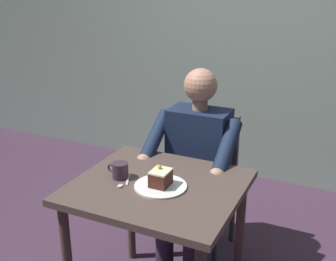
{
  "coord_description": "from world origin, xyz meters",
  "views": [
    {
      "loc": [
        -0.84,
        1.65,
        1.71
      ],
      "look_at": [
        -0.01,
        -0.1,
        1.0
      ],
      "focal_mm": 44.56,
      "sensor_mm": 36.0,
      "label": 1
    }
  ],
  "objects_px": {
    "seated_person": "(194,167)",
    "dessert_spoon": "(124,183)",
    "coffee_cup": "(120,170)",
    "chair": "(203,177)",
    "dining_table": "(158,203)",
    "cake_slice": "(161,178)"
  },
  "relations": [
    {
      "from": "chair",
      "to": "seated_person",
      "type": "height_order",
      "value": "seated_person"
    },
    {
      "from": "cake_slice",
      "to": "dessert_spoon",
      "type": "distance_m",
      "value": 0.19
    },
    {
      "from": "dessert_spoon",
      "to": "coffee_cup",
      "type": "bearing_deg",
      "value": -44.55
    },
    {
      "from": "seated_person",
      "to": "coffee_cup",
      "type": "xyz_separation_m",
      "value": [
        0.2,
        0.5,
        0.16
      ]
    },
    {
      "from": "dessert_spoon",
      "to": "seated_person",
      "type": "bearing_deg",
      "value": -105.5
    },
    {
      "from": "seated_person",
      "to": "dessert_spoon",
      "type": "xyz_separation_m",
      "value": [
        0.15,
        0.55,
        0.12
      ]
    },
    {
      "from": "seated_person",
      "to": "coffee_cup",
      "type": "distance_m",
      "value": 0.56
    },
    {
      "from": "dining_table",
      "to": "chair",
      "type": "xyz_separation_m",
      "value": [
        0.0,
        -0.65,
        -0.14
      ]
    },
    {
      "from": "seated_person",
      "to": "dessert_spoon",
      "type": "height_order",
      "value": "seated_person"
    },
    {
      "from": "dining_table",
      "to": "cake_slice",
      "type": "xyz_separation_m",
      "value": [
        -0.03,
        0.03,
        0.16
      ]
    },
    {
      "from": "dining_table",
      "to": "dessert_spoon",
      "type": "relative_size",
      "value": 5.85
    },
    {
      "from": "dining_table",
      "to": "dessert_spoon",
      "type": "bearing_deg",
      "value": 25.28
    },
    {
      "from": "chair",
      "to": "dessert_spoon",
      "type": "bearing_deg",
      "value": 78.09
    },
    {
      "from": "coffee_cup",
      "to": "dessert_spoon",
      "type": "bearing_deg",
      "value": 135.45
    },
    {
      "from": "cake_slice",
      "to": "chair",
      "type": "bearing_deg",
      "value": -87.69
    },
    {
      "from": "seated_person",
      "to": "dining_table",
      "type": "bearing_deg",
      "value": 90.0
    },
    {
      "from": "seated_person",
      "to": "coffee_cup",
      "type": "height_order",
      "value": "seated_person"
    },
    {
      "from": "chair",
      "to": "cake_slice",
      "type": "bearing_deg",
      "value": 92.31
    },
    {
      "from": "coffee_cup",
      "to": "chair",
      "type": "bearing_deg",
      "value": -106.76
    },
    {
      "from": "cake_slice",
      "to": "dessert_spoon",
      "type": "height_order",
      "value": "cake_slice"
    },
    {
      "from": "chair",
      "to": "dessert_spoon",
      "type": "distance_m",
      "value": 0.79
    },
    {
      "from": "coffee_cup",
      "to": "dining_table",
      "type": "bearing_deg",
      "value": -173.65
    }
  ]
}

